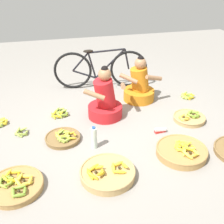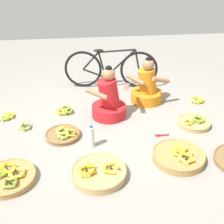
% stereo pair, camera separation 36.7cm
% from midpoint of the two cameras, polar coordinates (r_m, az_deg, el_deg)
% --- Properties ---
extents(ground_plane, '(10.00, 10.00, 0.00)m').
position_cam_midpoint_polar(ground_plane, '(4.02, 2.26, -3.02)').
color(ground_plane, gray).
extents(vendor_woman_front, '(0.70, 0.54, 0.82)m').
position_cam_midpoint_polar(vendor_woman_front, '(4.14, 1.90, 2.26)').
color(vendor_woman_front, red).
rests_on(vendor_woman_front, ground).
extents(vendor_woman_behind, '(0.70, 0.52, 0.78)m').
position_cam_midpoint_polar(vendor_woman_behind, '(4.65, 9.41, 4.88)').
color(vendor_woman_behind, orange).
rests_on(vendor_woman_behind, ground).
extents(bicycle_leaning, '(1.69, 0.30, 0.73)m').
position_cam_midpoint_polar(bicycle_leaning, '(5.10, 1.82, 8.85)').
color(bicycle_leaning, black).
rests_on(bicycle_leaning, ground).
extents(banana_basket_front_left, '(0.47, 0.47, 0.13)m').
position_cam_midpoint_polar(banana_basket_front_left, '(3.80, -7.34, -4.68)').
color(banana_basket_front_left, brown).
rests_on(banana_basket_front_left, ground).
extents(banana_basket_mid_left, '(0.63, 0.63, 0.17)m').
position_cam_midpoint_polar(banana_basket_mid_left, '(3.51, 16.54, -8.75)').
color(banana_basket_mid_left, '#A87F47').
rests_on(banana_basket_mid_left, ground).
extents(banana_basket_near_vendor, '(0.62, 0.62, 0.18)m').
position_cam_midpoint_polar(banana_basket_near_vendor, '(3.15, 0.65, -12.40)').
color(banana_basket_near_vendor, tan).
rests_on(banana_basket_near_vendor, ground).
extents(banana_basket_back_left, '(0.48, 0.48, 0.13)m').
position_cam_midpoint_polar(banana_basket_back_left, '(4.24, 18.93, -2.13)').
color(banana_basket_back_left, tan).
rests_on(banana_basket_back_left, ground).
extents(banana_basket_front_right, '(0.60, 0.60, 0.15)m').
position_cam_midpoint_polar(banana_basket_front_right, '(3.25, -17.46, -12.81)').
color(banana_basket_front_right, '#A87F47').
rests_on(banana_basket_front_right, ground).
extents(loose_bananas_back_right, '(0.24, 0.25, 0.10)m').
position_cam_midpoint_polar(loose_bananas_back_right, '(4.94, 19.08, 2.29)').
color(loose_bananas_back_right, '#9EB747').
rests_on(loose_bananas_back_right, ground).
extents(loose_bananas_near_bicycle, '(0.29, 0.33, 0.09)m').
position_cam_midpoint_polar(loose_bananas_near_bicycle, '(4.39, -7.30, 0.26)').
color(loose_bananas_near_bicycle, '#8CAD38').
rests_on(loose_bananas_near_bicycle, ground).
extents(loose_bananas_mid_right, '(0.23, 0.28, 0.08)m').
position_cam_midpoint_polar(loose_bananas_mid_right, '(4.43, -18.57, -0.90)').
color(loose_bananas_mid_right, '#9EB747').
rests_on(loose_bananas_mid_right, ground).
extents(loose_bananas_back_center, '(0.20, 0.21, 0.09)m').
position_cam_midpoint_polar(loose_bananas_back_center, '(4.08, -15.07, -3.04)').
color(loose_bananas_back_center, '#9EB747').
rests_on(loose_bananas_back_center, ground).
extents(water_bottle, '(0.08, 0.08, 0.31)m').
position_cam_midpoint_polar(water_bottle, '(3.53, -1.29, -5.18)').
color(water_bottle, silver).
rests_on(water_bottle, ground).
extents(packet_carton_stack, '(0.17, 0.07, 0.06)m').
position_cam_midpoint_polar(packet_carton_stack, '(3.90, 12.78, -4.43)').
color(packet_carton_stack, red).
rests_on(packet_carton_stack, ground).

